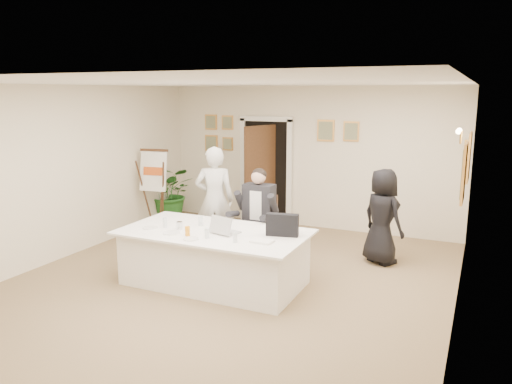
{
  "coord_description": "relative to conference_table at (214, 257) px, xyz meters",
  "views": [
    {
      "loc": [
        3.17,
        -5.89,
        2.68
      ],
      "look_at": [
        0.19,
        0.6,
        1.25
      ],
      "focal_mm": 35.0,
      "sensor_mm": 36.0,
      "label": 1
    }
  ],
  "objects": [
    {
      "name": "seated_man",
      "position": [
        0.17,
        1.09,
        0.37
      ],
      "size": [
        0.77,
        0.8,
        1.54
      ],
      "primitive_type": null,
      "rotation": [
        0.0,
        0.0,
        0.17
      ],
      "color": "black",
      "rests_on": "floor"
    },
    {
      "name": "glass_b",
      "position": [
        0.09,
        -0.35,
        0.45
      ],
      "size": [
        0.08,
        0.08,
        0.14
      ],
      "primitive_type": "cylinder",
      "rotation": [
        0.0,
        0.0,
        -0.31
      ],
      "color": "silver",
      "rests_on": "conference_table"
    },
    {
      "name": "plate_near",
      "position": [
        -0.08,
        -0.48,
        0.39
      ],
      "size": [
        0.25,
        0.25,
        0.01
      ],
      "primitive_type": "cylinder",
      "rotation": [
        0.0,
        0.0,
        -0.21
      ],
      "color": "white",
      "rests_on": "conference_table"
    },
    {
      "name": "standing_woman",
      "position": [
        1.97,
        1.88,
        0.37
      ],
      "size": [
        0.89,
        0.81,
        1.52
      ],
      "primitive_type": "imported",
      "rotation": [
        0.0,
        0.0,
        2.56
      ],
      "color": "black",
      "rests_on": "floor"
    },
    {
      "name": "glass_c",
      "position": [
        0.51,
        -0.35,
        0.45
      ],
      "size": [
        0.07,
        0.07,
        0.14
      ],
      "primitive_type": "cylinder",
      "rotation": [
        0.0,
        0.0,
        0.22
      ],
      "color": "silver",
      "rests_on": "conference_table"
    },
    {
      "name": "wall_sconce",
      "position": [
        3.07,
        1.23,
        1.71
      ],
      "size": [
        0.2,
        0.3,
        0.24
      ],
      "primitive_type": null,
      "color": "gold",
      "rests_on": "wall_right"
    },
    {
      "name": "plate_mid",
      "position": [
        -0.47,
        -0.34,
        0.39
      ],
      "size": [
        0.3,
        0.3,
        0.01
      ],
      "primitive_type": "cylinder",
      "rotation": [
        0.0,
        0.0,
        -0.31
      ],
      "color": "white",
      "rests_on": "conference_table"
    },
    {
      "name": "plate_left",
      "position": [
        -0.9,
        -0.26,
        0.39
      ],
      "size": [
        0.27,
        0.27,
        0.01
      ],
      "primitive_type": "cylinder",
      "rotation": [
        0.0,
        0.0,
        -0.31
      ],
      "color": "white",
      "rests_on": "conference_table"
    },
    {
      "name": "ceiling",
      "position": [
        0.17,
        0.03,
        2.41
      ],
      "size": [
        6.0,
        7.0,
        0.02
      ],
      "primitive_type": "cube",
      "color": "white",
      "rests_on": "wall_back"
    },
    {
      "name": "pictures_right_wall",
      "position": [
        3.14,
        1.23,
        1.36
      ],
      "size": [
        0.06,
        2.2,
        0.8
      ],
      "primitive_type": null,
      "color": "gold",
      "rests_on": "wall_right"
    },
    {
      "name": "glass_d",
      "position": [
        -0.32,
        0.17,
        0.45
      ],
      "size": [
        0.08,
        0.08,
        0.14
      ],
      "primitive_type": "cylinder",
      "rotation": [
        0.0,
        0.0,
        0.35
      ],
      "color": "silver",
      "rests_on": "conference_table"
    },
    {
      "name": "glass_a",
      "position": [
        -0.73,
        -0.13,
        0.45
      ],
      "size": [
        0.08,
        0.08,
        0.14
      ],
      "primitive_type": "cylinder",
      "rotation": [
        0.0,
        0.0,
        0.33
      ],
      "color": "silver",
      "rests_on": "conference_table"
    },
    {
      "name": "steel_jug",
      "position": [
        -0.49,
        -0.12,
        0.44
      ],
      "size": [
        0.1,
        0.1,
        0.11
      ],
      "primitive_type": "cylinder",
      "rotation": [
        0.0,
        0.0,
        0.17
      ],
      "color": "silver",
      "rests_on": "conference_table"
    },
    {
      "name": "doorway",
      "position": [
        -0.71,
        3.35,
        0.65
      ],
      "size": [
        1.14,
        0.86,
        2.2
      ],
      "color": "black",
      "rests_on": "floor"
    },
    {
      "name": "laptop",
      "position": [
        0.19,
        -0.01,
        0.52
      ],
      "size": [
        0.45,
        0.46,
        0.28
      ],
      "primitive_type": null,
      "rotation": [
        0.0,
        0.0,
        -0.25
      ],
      "color": "#B7BABC",
      "rests_on": "conference_table"
    },
    {
      "name": "wall_left",
      "position": [
        -2.83,
        0.03,
        1.01
      ],
      "size": [
        0.1,
        7.0,
        2.8
      ],
      "primitive_type": "cube",
      "color": "white",
      "rests_on": "floor"
    },
    {
      "name": "oj_glass",
      "position": [
        -0.2,
        -0.36,
        0.45
      ],
      "size": [
        0.08,
        0.08,
        0.13
      ],
      "primitive_type": "cylinder",
      "rotation": [
        0.0,
        0.0,
        -0.25
      ],
      "color": "orange",
      "rests_on": "conference_table"
    },
    {
      "name": "potted_palm",
      "position": [
        -2.63,
        2.81,
        0.18
      ],
      "size": [
        1.28,
        1.19,
        1.15
      ],
      "primitive_type": "imported",
      "rotation": [
        0.0,
        0.0,
        0.34
      ],
      "color": "#205A1E",
      "rests_on": "floor"
    },
    {
      "name": "pictures_back_wall",
      "position": [
        -0.63,
        3.5,
        1.46
      ],
      "size": [
        3.4,
        0.06,
        0.8
      ],
      "primitive_type": null,
      "color": "gold",
      "rests_on": "wall_back"
    },
    {
      "name": "floor",
      "position": [
        0.17,
        0.03,
        -0.39
      ],
      "size": [
        7.0,
        7.0,
        0.0
      ],
      "primitive_type": "plane",
      "color": "brown",
      "rests_on": "ground"
    },
    {
      "name": "standing_man",
      "position": [
        -0.73,
        1.32,
        0.51
      ],
      "size": [
        0.77,
        0.66,
        1.8
      ],
      "primitive_type": "imported",
      "rotation": [
        0.0,
        0.0,
        3.55
      ],
      "color": "silver",
      "rests_on": "floor"
    },
    {
      "name": "laptop_bag",
      "position": [
        0.96,
        0.18,
        0.53
      ],
      "size": [
        0.45,
        0.21,
        0.31
      ],
      "primitive_type": "cube",
      "rotation": [
        0.0,
        0.0,
        0.22
      ],
      "color": "black",
      "rests_on": "conference_table"
    },
    {
      "name": "wall_back",
      "position": [
        0.17,
        3.53,
        1.01
      ],
      "size": [
        6.0,
        0.1,
        2.8
      ],
      "primitive_type": "cube",
      "color": "white",
      "rests_on": "floor"
    },
    {
      "name": "conference_table",
      "position": [
        0.0,
        0.0,
        0.0
      ],
      "size": [
        2.62,
        1.4,
        0.78
      ],
      "color": "white",
      "rests_on": "floor"
    },
    {
      "name": "flip_chart",
      "position": [
        -2.42,
        2.0,
        0.34
      ],
      "size": [
        0.56,
        0.38,
        1.57
      ],
      "color": "#352111",
      "rests_on": "floor"
    },
    {
      "name": "paper_stack",
      "position": [
        0.83,
        -0.21,
        0.4
      ],
      "size": [
        0.29,
        0.21,
        0.03
      ],
      "primitive_type": "cube",
      "rotation": [
        0.0,
        0.0,
        -0.05
      ],
      "color": "white",
      "rests_on": "conference_table"
    },
    {
      "name": "wall_right",
      "position": [
        3.17,
        0.03,
        1.01
      ],
      "size": [
        0.1,
        7.0,
        2.8
      ],
      "primitive_type": "cube",
      "color": "white",
      "rests_on": "floor"
    },
    {
      "name": "wall_front",
      "position": [
        0.17,
        -3.47,
        1.01
      ],
      "size": [
        6.0,
        0.1,
        2.8
      ],
      "primitive_type": "cube",
      "color": "white",
      "rests_on": "floor"
    }
  ]
}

